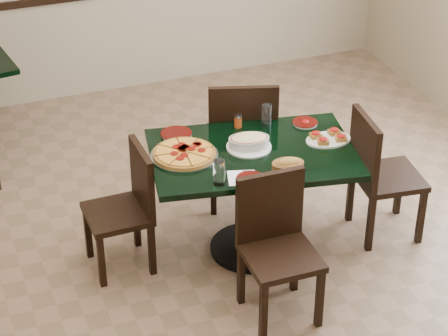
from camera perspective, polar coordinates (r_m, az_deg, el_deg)
name	(u,v)px	position (r m, az deg, el deg)	size (l,w,h in m)	color
floor	(227,265)	(5.66, 0.19, -6.34)	(5.50, 5.50, 0.00)	#7F6049
main_table	(252,176)	(5.48, 1.86, -0.55)	(1.38, 1.02, 0.75)	black
chair_far	(242,136)	(5.94, 1.17, 2.09)	(0.58, 0.58, 0.98)	black
chair_near	(276,239)	(5.06, 3.40, -4.67)	(0.42, 0.42, 0.88)	black
chair_right	(378,170)	(5.76, 10.00, -0.12)	(0.46, 0.46, 0.89)	black
chair_left	(128,203)	(5.45, -6.26, -2.28)	(0.39, 0.39, 0.83)	black
pepperoni_pizza	(184,153)	(5.33, -2.61, 0.95)	(0.42, 0.42, 0.04)	#AFAFB6
lasagna_casserole	(249,141)	(5.40, 1.64, 1.75)	(0.28, 0.28, 0.09)	silver
bread_basket	(288,165)	(5.17, 4.19, 0.16)	(0.21, 0.16, 0.09)	brown
bruschetta_platter	(328,138)	(5.52, 6.83, 1.99)	(0.30, 0.22, 0.05)	silver
side_plate_near	(251,179)	(5.09, 1.77, -0.74)	(0.17, 0.17, 0.02)	silver
side_plate_far_r	(305,123)	(5.71, 5.32, 2.97)	(0.16, 0.16, 0.03)	silver
side_plate_far_l	(176,134)	(5.56, -3.13, 2.24)	(0.20, 0.20, 0.02)	silver
napkin_setting	(242,178)	(5.11, 1.20, -0.64)	(0.20, 0.20, 0.01)	white
water_glass_a	(267,115)	(5.66, 2.80, 3.49)	(0.07, 0.07, 0.14)	white
water_glass_b	(219,172)	(5.02, -0.33, -0.28)	(0.07, 0.07, 0.15)	white
pepper_shaker	(238,121)	(5.63, 0.93, 3.10)	(0.05, 0.05, 0.09)	#AE4C12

